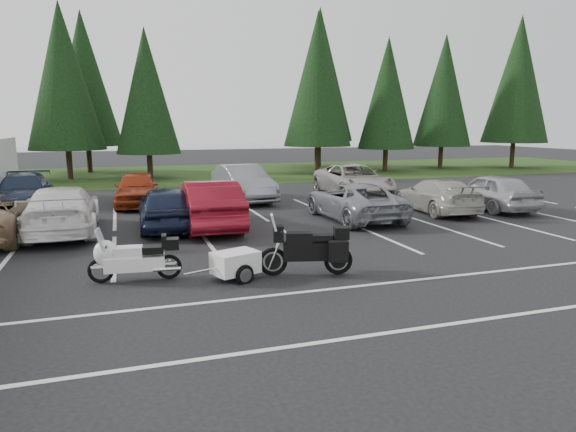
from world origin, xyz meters
The scene contains 25 objects.
ground centered at (0.00, 0.00, 0.00)m, with size 120.00×120.00×0.00m, color black.
grass_strip centered at (0.00, 24.00, 0.01)m, with size 80.00×16.00×0.01m, color #1A3410.
lake_water centered at (4.00, 55.00, 0.00)m, with size 70.00×50.00×0.02m, color gray.
stall_markings centered at (0.00, 2.00, 0.00)m, with size 32.00×16.00×0.01m, color silver.
conifer_4 centered at (-5.00, 22.90, 6.53)m, with size 4.80×4.80×11.17m.
conifer_5 centered at (0.00, 21.60, 5.63)m, with size 4.14×4.14×9.63m.
conifer_6 centered at (12.00, 22.10, 6.71)m, with size 4.93×4.93×11.48m.
conifer_7 centered at (17.50, 21.80, 5.81)m, with size 4.27×4.27×9.94m.
conifer_8 centered at (23.00, 22.60, 6.17)m, with size 4.53×4.53×10.56m.
conifer_9 centered at (29.00, 21.30, 7.07)m, with size 5.19×5.19×12.10m.
conifer_back_b centered at (-4.00, 27.50, 6.77)m, with size 4.97×4.97×11.58m.
conifer_back_c centered at (14.00, 26.80, 7.49)m, with size 5.50×5.50×12.81m.
car_near_3 centered at (-3.78, 4.55, 0.78)m, with size 2.19×5.38×1.56m, color white.
car_near_4 centered at (-0.51, 4.34, 0.75)m, with size 1.76×4.38×1.49m, color #151D36.
car_near_5 centered at (0.93, 3.99, 0.83)m, with size 1.75×5.02×1.65m, color maroon.
car_near_6 centered at (6.35, 3.93, 0.70)m, with size 2.31×5.00×1.39m, color gray.
car_near_7 centered at (10.27, 4.38, 0.68)m, with size 1.90×4.67×1.36m, color #A2A094.
car_near_8 centered at (12.84, 4.21, 0.76)m, with size 1.79×4.45×1.52m, color #A5A4A9.
car_far_1 centered at (-5.79, 10.27, 0.74)m, with size 2.09×5.13×1.49m, color #152036.
car_far_2 centered at (-1.25, 9.89, 0.76)m, with size 1.79×4.45×1.52m, color maroon.
car_far_3 centered at (3.51, 9.91, 0.83)m, with size 1.76×5.05×1.66m, color slate.
car_far_4 centered at (9.17, 9.87, 0.78)m, with size 2.60×5.63×1.56m, color #A59F98.
touring_motorcycle centered at (-1.71, -1.55, 0.63)m, with size 2.29×0.70×1.27m, color white, non-canonical shape.
cargo_trailer centered at (0.48, -2.15, 0.34)m, with size 1.45×0.82×0.67m, color white, non-canonical shape.
adventure_motorcycle centered at (2.14, -2.32, 0.75)m, with size 2.46×0.86×1.50m, color black, non-canonical shape.
Camera 1 is at (-1.93, -13.35, 3.53)m, focal length 32.00 mm.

